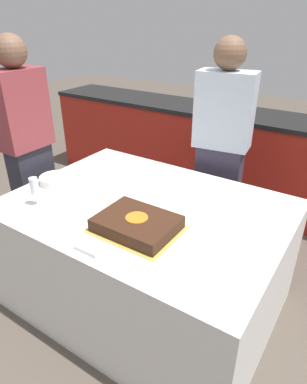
{
  "coord_description": "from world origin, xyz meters",
  "views": [
    {
      "loc": [
        1.0,
        -1.43,
        1.75
      ],
      "look_at": [
        0.06,
        0.0,
        0.85
      ],
      "focal_mm": 32.0,
      "sensor_mm": 36.0,
      "label": 1
    }
  ],
  "objects_px": {
    "cake": "(137,224)",
    "person_seated_left": "(28,152)",
    "person_cutting_cake": "(221,151)",
    "plate_stack": "(56,180)",
    "wine_glass": "(34,187)"
  },
  "relations": [
    {
      "from": "cake",
      "to": "person_seated_left",
      "type": "height_order",
      "value": "person_seated_left"
    },
    {
      "from": "cake",
      "to": "person_cutting_cake",
      "type": "xyz_separation_m",
      "value": [
        -0.0,
        1.05,
        0.06
      ]
    },
    {
      "from": "cake",
      "to": "plate_stack",
      "type": "bearing_deg",
      "value": 169.13
    },
    {
      "from": "person_seated_left",
      "to": "person_cutting_cake",
      "type": "bearing_deg",
      "value": -54.5
    },
    {
      "from": "person_cutting_cake",
      "to": "wine_glass",
      "type": "bearing_deg",
      "value": 53.25
    },
    {
      "from": "cake",
      "to": "wine_glass",
      "type": "xyz_separation_m",
      "value": [
        -0.64,
        -0.11,
        0.08
      ]
    },
    {
      "from": "cake",
      "to": "person_seated_left",
      "type": "distance_m",
      "value": 1.16
    },
    {
      "from": "cake",
      "to": "wine_glass",
      "type": "distance_m",
      "value": 0.66
    },
    {
      "from": "plate_stack",
      "to": "person_seated_left",
      "type": "distance_m",
      "value": 0.39
    },
    {
      "from": "wine_glass",
      "to": "person_cutting_cake",
      "type": "xyz_separation_m",
      "value": [
        0.64,
        1.16,
        -0.02
      ]
    },
    {
      "from": "wine_glass",
      "to": "person_cutting_cake",
      "type": "height_order",
      "value": "person_cutting_cake"
    },
    {
      "from": "cake",
      "to": "wine_glass",
      "type": "height_order",
      "value": "wine_glass"
    },
    {
      "from": "plate_stack",
      "to": "person_cutting_cake",
      "type": "height_order",
      "value": "person_cutting_cake"
    },
    {
      "from": "cake",
      "to": "person_cutting_cake",
      "type": "distance_m",
      "value": 1.05
    },
    {
      "from": "wine_glass",
      "to": "person_seated_left",
      "type": "relative_size",
      "value": 0.11
    }
  ]
}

